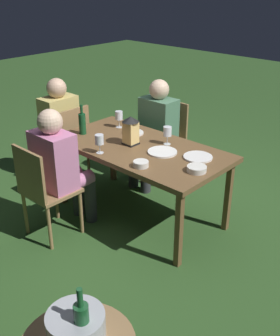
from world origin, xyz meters
TOP-DOWN VIEW (x-y plane):
  - ground_plane at (0.00, 0.00)m, footprint 16.00×16.00m
  - dining_table at (0.00, 0.00)m, footprint 1.62×0.85m
  - chair_side_left_b at (0.36, -0.82)m, footprint 0.42×0.40m
  - person_in_green at (0.36, -0.62)m, footprint 0.38×0.47m
  - chair_side_right_b at (0.36, 0.82)m, footprint 0.42×0.40m
  - person_in_pink at (0.36, 0.62)m, footprint 0.38×0.47m
  - chair_head_far at (1.06, 0.00)m, footprint 0.40×0.42m
  - person_in_mustard at (1.25, 0.00)m, footprint 0.48×0.38m
  - lantern_centerpiece at (0.10, 0.02)m, footprint 0.15×0.15m
  - green_bottle_on_table at (0.62, 0.14)m, footprint 0.07×0.07m
  - wine_glass_a at (0.16, 0.35)m, footprint 0.08×0.08m
  - wine_glass_b at (0.50, -0.23)m, footprint 0.08×0.08m
  - wine_glass_c at (-0.15, -0.21)m, footprint 0.08×0.08m
  - plate_a at (0.27, -0.20)m, footprint 0.20×0.20m
  - plate_b at (-0.24, -0.03)m, footprint 0.26×0.26m
  - plate_c at (-0.53, -0.15)m, footprint 0.25×0.25m
  - bowl_olives at (-0.29, 0.31)m, footprint 0.13×0.13m
  - bowl_bread at (-0.68, 0.07)m, footprint 0.16×0.16m
  - ice_bucket at (-1.23, 1.74)m, footprint 0.26×0.26m

SIDE VIEW (x-z plane):
  - ground_plane at x=0.00m, z-range 0.00..0.00m
  - chair_side_left_b at x=0.36m, z-range 0.05..0.92m
  - chair_side_right_b at x=0.36m, z-range 0.05..0.92m
  - chair_head_far at x=1.06m, z-range 0.05..0.92m
  - person_in_green at x=0.36m, z-range 0.06..1.21m
  - person_in_pink at x=0.36m, z-range 0.06..1.21m
  - person_in_mustard at x=1.25m, z-range 0.06..1.21m
  - dining_table at x=0.00m, z-range 0.30..1.02m
  - plate_a at x=0.27m, z-range 0.72..0.74m
  - plate_b at x=-0.24m, z-range 0.72..0.74m
  - plate_c at x=-0.53m, z-range 0.72..0.74m
  - bowl_bread at x=-0.68m, z-range 0.72..0.77m
  - bowl_olives at x=-0.29m, z-range 0.72..0.77m
  - ice_bucket at x=-1.23m, z-range 0.58..0.92m
  - green_bottle_on_table at x=0.62m, z-range 0.69..0.98m
  - wine_glass_a at x=0.16m, z-range 0.75..0.92m
  - wine_glass_b at x=0.50m, z-range 0.75..0.92m
  - wine_glass_c at x=-0.15m, z-range 0.75..0.92m
  - lantern_centerpiece at x=0.10m, z-range 0.74..1.00m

